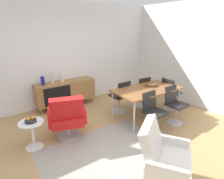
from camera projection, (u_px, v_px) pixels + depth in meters
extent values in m
plane|color=tan|center=(107.00, 149.00, 3.45)|extent=(8.32, 8.32, 0.00)
cube|color=white|center=(53.00, 56.00, 5.03)|extent=(6.80, 0.12, 2.80)
cube|color=white|center=(212.00, 57.00, 4.74)|extent=(0.12, 5.60, 2.80)
cube|color=olive|center=(66.00, 91.00, 5.19)|extent=(1.60, 0.44, 0.56)
cube|color=black|center=(58.00, 96.00, 4.85)|extent=(0.70, 0.01, 0.48)
cylinder|color=olive|center=(42.00, 112.00, 4.77)|extent=(0.03, 0.03, 0.16)
cylinder|color=olive|center=(93.00, 100.00, 5.57)|extent=(0.03, 0.03, 0.16)
cylinder|color=olive|center=(38.00, 107.00, 5.03)|extent=(0.03, 0.03, 0.16)
cylinder|color=olive|center=(87.00, 96.00, 5.83)|extent=(0.03, 0.03, 0.16)
cylinder|color=navy|center=(43.00, 81.00, 4.75)|extent=(0.09, 0.09, 0.23)
cylinder|color=beige|center=(52.00, 77.00, 4.86)|extent=(0.07, 0.07, 0.34)
cylinder|color=beige|center=(62.00, 79.00, 5.03)|extent=(0.10, 0.10, 0.19)
cylinder|color=beige|center=(61.00, 73.00, 4.98)|extent=(0.04, 0.04, 0.10)
cube|color=brown|center=(147.00, 89.00, 4.47)|extent=(1.60, 0.90, 0.04)
cylinder|color=#B7B7BC|center=(134.00, 117.00, 3.89)|extent=(0.04, 0.04, 0.70)
cylinder|color=#B7B7BC|center=(178.00, 102.00, 4.67)|extent=(0.04, 0.04, 0.70)
cylinder|color=#B7B7BC|center=(113.00, 105.00, 4.50)|extent=(0.04, 0.04, 0.70)
cylinder|color=#B7B7BC|center=(154.00, 93.00, 5.28)|extent=(0.04, 0.04, 0.70)
cylinder|color=brown|center=(151.00, 85.00, 4.64)|extent=(0.26, 0.26, 0.06)
cube|color=black|center=(171.00, 92.00, 5.07)|extent=(0.41, 0.41, 0.05)
cube|color=black|center=(168.00, 86.00, 4.90)|extent=(0.10, 0.38, 0.38)
cylinder|color=#B7B7BC|center=(171.00, 101.00, 5.14)|extent=(0.04, 0.04, 0.42)
cylinder|color=#B7B7BC|center=(170.00, 108.00, 5.21)|extent=(0.36, 0.36, 0.01)
cube|color=black|center=(119.00, 95.00, 4.84)|extent=(0.42, 0.42, 0.05)
cube|color=black|center=(124.00, 89.00, 4.64)|extent=(0.38, 0.11, 0.38)
cylinder|color=#B7B7BC|center=(119.00, 104.00, 4.92)|extent=(0.04, 0.04, 0.42)
cylinder|color=#B7B7BC|center=(119.00, 111.00, 4.99)|extent=(0.36, 0.36, 0.01)
cube|color=black|center=(155.00, 113.00, 3.88)|extent=(0.42, 0.42, 0.05)
cube|color=black|center=(149.00, 100.00, 3.95)|extent=(0.38, 0.11, 0.38)
cylinder|color=#B7B7BC|center=(154.00, 123.00, 3.96)|extent=(0.04, 0.04, 0.42)
cylinder|color=#B7B7BC|center=(154.00, 131.00, 4.02)|extent=(0.36, 0.36, 0.01)
cube|color=black|center=(139.00, 90.00, 5.22)|extent=(0.41, 0.41, 0.05)
cube|color=black|center=(144.00, 85.00, 5.01)|extent=(0.38, 0.10, 0.38)
cylinder|color=#B7B7BC|center=(139.00, 98.00, 5.30)|extent=(0.04, 0.04, 0.42)
cylinder|color=#B7B7BC|center=(139.00, 105.00, 5.37)|extent=(0.36, 0.36, 0.01)
cube|color=black|center=(177.00, 105.00, 4.26)|extent=(0.42, 0.42, 0.05)
cube|color=black|center=(171.00, 94.00, 4.33)|extent=(0.38, 0.10, 0.38)
cylinder|color=#B7B7BC|center=(176.00, 114.00, 4.34)|extent=(0.04, 0.04, 0.42)
cylinder|color=#B7B7BC|center=(175.00, 122.00, 4.40)|extent=(0.36, 0.36, 0.01)
cube|color=red|center=(67.00, 119.00, 3.78)|extent=(0.74, 0.72, 0.20)
cube|color=red|center=(67.00, 109.00, 3.47)|extent=(0.65, 0.44, 0.51)
cube|color=red|center=(83.00, 113.00, 3.85)|extent=(0.21, 0.50, 0.28)
cube|color=red|center=(50.00, 117.00, 3.67)|extent=(0.21, 0.50, 0.28)
cylinder|color=#B7B7BC|center=(68.00, 129.00, 3.86)|extent=(0.06, 0.06, 0.28)
cylinder|color=#B7B7BC|center=(69.00, 135.00, 3.90)|extent=(0.48, 0.48, 0.02)
cube|color=silver|center=(168.00, 164.00, 2.53)|extent=(0.81, 0.80, 0.20)
cube|color=silver|center=(152.00, 140.00, 2.52)|extent=(0.65, 0.56, 0.51)
cube|color=silver|center=(166.00, 176.00, 2.22)|extent=(0.33, 0.45, 0.28)
cube|color=silver|center=(171.00, 145.00, 2.80)|extent=(0.33, 0.45, 0.28)
cylinder|color=#B7B7BC|center=(167.00, 178.00, 2.61)|extent=(0.06, 0.06, 0.28)
cylinder|color=white|center=(31.00, 122.00, 3.36)|extent=(0.44, 0.44, 0.02)
cylinder|color=white|center=(33.00, 135.00, 3.44)|extent=(0.05, 0.05, 0.50)
cone|color=white|center=(35.00, 146.00, 3.52)|extent=(0.32, 0.32, 0.02)
cylinder|color=#262628|center=(31.00, 121.00, 3.35)|extent=(0.20, 0.20, 0.05)
sphere|color=orange|center=(32.00, 118.00, 3.36)|extent=(0.07, 0.07, 0.07)
sphere|color=orange|center=(28.00, 119.00, 3.32)|extent=(0.07, 0.07, 0.07)
cube|color=gray|center=(108.00, 155.00, 3.28)|extent=(2.20, 1.70, 0.01)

